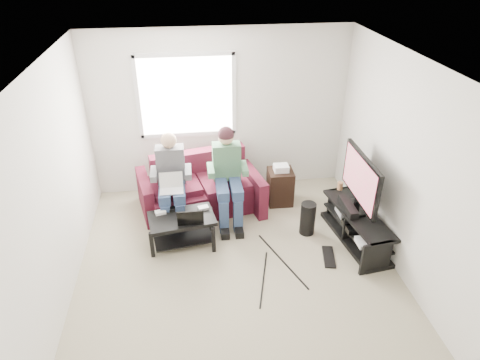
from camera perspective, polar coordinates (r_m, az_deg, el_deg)
The scene contains 25 objects.
floor at distance 5.49m, azimuth -0.18°, elevation -12.58°, with size 4.50×4.50×0.00m, color tan.
ceiling at distance 4.20m, azimuth -0.24°, elevation 14.58°, with size 4.50×4.50×0.00m, color white.
wall_back at distance 6.73m, azimuth -2.71°, elevation 8.92°, with size 4.50×4.50×0.00m, color silver.
wall_left at distance 4.91m, azimuth -24.04°, elevation -2.35°, with size 4.50×4.50×0.00m, color silver.
wall_right at distance 5.32m, azimuth 21.69°, elevation 0.67°, with size 4.50×4.50×0.00m, color silver.
window at distance 6.59m, azimuth -7.17°, elevation 11.03°, with size 1.48×0.04×1.28m.
sofa at distance 6.57m, azimuth -5.35°, elevation -1.36°, with size 1.96×1.14×0.84m.
person_left at distance 6.09m, azimuth -9.14°, elevation 0.31°, with size 0.40×0.71×1.35m.
person_right at distance 6.10m, azimuth -1.67°, elevation 1.39°, with size 0.40×0.71×1.39m.
laptop_silver at distance 5.92m, azimuth -9.13°, elevation -0.92°, with size 0.32×0.22×0.24m, color silver, non-canonical shape.
coffee_table at distance 5.85m, azimuth -7.73°, elevation -5.83°, with size 0.94×0.66×0.43m.
laptop_black at distance 5.65m, azimuth -6.66°, elevation -4.29°, with size 0.34×0.24×0.24m, color black, non-canonical shape.
controller_a at distance 5.89m, azimuth -10.56°, elevation -4.26°, with size 0.14×0.09×0.04m, color silver.
controller_b at distance 5.93m, azimuth -8.81°, elevation -3.83°, with size 0.14×0.09×0.04m, color black.
controller_c at distance 5.90m, azimuth -4.93°, elevation -3.73°, with size 0.14×0.09×0.04m, color gray.
tv_stand at distance 6.13m, azimuth 15.24°, elevation -6.20°, with size 0.59×1.41×0.45m.
tv at distance 5.83m, azimuth 15.78°, elevation 0.02°, with size 0.12×1.10×0.81m.
soundbar at distance 6.00m, azimuth 14.21°, elevation -3.45°, with size 0.12×0.50×0.10m, color black.
drink_cup at distance 6.43m, azimuth 13.21°, elevation -0.76°, with size 0.08×0.08×0.12m, color #AF764B.
console_white at distance 5.80m, azimuth 16.74°, elevation -7.93°, with size 0.30×0.22×0.06m, color silver.
console_grey at distance 6.31m, azimuth 14.37°, elevation -4.05°, with size 0.34×0.26×0.08m, color gray.
console_black at distance 6.05m, azimuth 15.50°, elevation -5.91°, with size 0.38×0.30×0.07m, color black.
subwoofer at distance 6.11m, azimuth 9.01°, elevation -5.09°, with size 0.21×0.21×0.48m, color black.
keyboard_floor at distance 5.86m, azimuth 11.76°, elevation -10.00°, with size 0.14×0.43×0.02m, color black.
end_table at distance 6.71m, azimuth 5.37°, elevation -0.78°, with size 0.38×0.38×0.66m.
Camera 1 is at (-0.52, -4.02, 3.71)m, focal length 32.00 mm.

